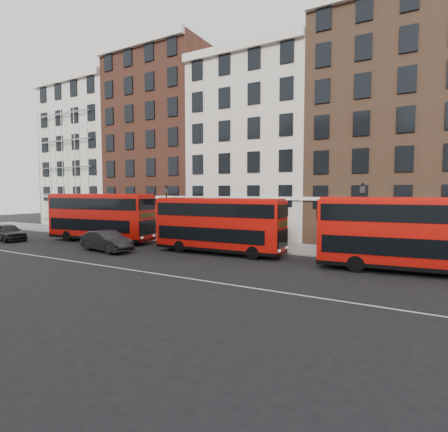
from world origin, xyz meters
The scene contains 13 objects.
ground centered at (0.00, 0.00, 0.00)m, with size 120.00×120.00×0.00m, color black.
pavement centered at (0.00, 10.50, 0.07)m, with size 80.00×5.00×0.15m, color gray.
kerb centered at (0.00, 8.00, 0.08)m, with size 80.00×0.30×0.16m, color gray.
road_centre_line centered at (0.00, -2.00, 0.01)m, with size 70.00×0.12×0.01m, color white.
building_terrace centered at (-0.31, 17.88, 10.24)m, with size 64.00×11.95×22.00m.
bus_b centered at (-11.18, 5.60, 2.47)m, with size 11.18×3.68×4.61m.
bus_c centered at (2.01, 5.60, 2.32)m, with size 10.38×2.92×4.32m.
bus_d centered at (15.22, 5.60, 2.41)m, with size 10.89×3.67×4.49m.
car_rear centered at (-19.76, 1.62, 0.84)m, with size 1.98×4.92×1.67m, color black.
car_front centered at (-6.38, 2.04, 0.83)m, with size 1.77×5.07×1.67m, color black.
lamp_post_left centered at (-5.62, 8.74, 3.08)m, with size 0.44×0.44×5.33m.
lamp_post_right centered at (11.97, 8.99, 3.08)m, with size 0.44×0.44×5.33m.
iron_railings centered at (0.00, 12.70, 0.65)m, with size 6.60×0.06×1.00m, color black, non-canonical shape.
Camera 1 is at (15.66, -17.63, 4.82)m, focal length 28.00 mm.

